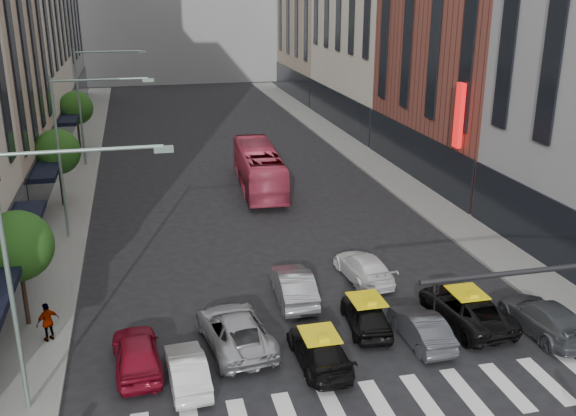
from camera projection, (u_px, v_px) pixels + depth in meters
sidewalk_left at (73, 187)px, 45.36m from camera, size 3.00×96.00×0.15m
sidewalk_right at (379, 167)px, 50.38m from camera, size 3.00×96.00×0.15m
tree_near at (17, 246)px, 25.73m from camera, size 2.88×2.88×4.95m
tree_mid at (57, 152)px, 40.45m from camera, size 2.88×2.88×4.95m
tree_far at (76, 108)px, 55.16m from camera, size 2.88×2.88×4.95m
streetlamp_near at (37, 246)px, 19.86m from camera, size 5.38×0.25×9.00m
streetlamp_mid at (76, 136)px, 34.58m from camera, size 5.38×0.25×9.00m
streetlamp_far at (91, 91)px, 49.29m from camera, size 5.38×0.25×9.00m
liberty_sign at (459, 116)px, 39.48m from camera, size 0.30×0.70×4.00m
car_red at (137, 353)px, 23.68m from camera, size 1.96×4.27×1.42m
car_white_front at (187, 369)px, 22.84m from camera, size 1.51×3.77×1.22m
car_silver at (235, 330)px, 25.27m from camera, size 2.97×5.36×1.42m
taxi_left at (319, 350)px, 24.05m from camera, size 1.82×4.31×1.24m
taxi_center at (366, 314)px, 26.56m from camera, size 1.95×4.01×1.32m
car_grey_mid at (421, 327)px, 25.59m from camera, size 1.43×3.87×1.27m
taxi_right at (465, 308)px, 27.00m from camera, size 2.70×5.21×1.40m
car_grey_curb at (544, 317)px, 26.24m from camera, size 2.13×4.83×1.38m
car_row2_left at (294, 285)px, 28.99m from camera, size 1.77×4.52×1.47m
car_row2_right at (363, 267)px, 31.09m from camera, size 2.10×4.55×1.29m
bus at (259, 168)px, 44.82m from camera, size 3.19×11.00×3.03m
pedestrian_far at (48, 322)px, 25.34m from camera, size 1.01×0.85×1.63m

